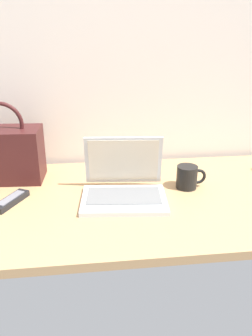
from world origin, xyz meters
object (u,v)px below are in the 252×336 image
(handbag, at_px, (5,153))
(coffee_mug, at_px, (188,177))
(laptop, at_px, (124,186))
(remote_control_far, at_px, (11,200))

(handbag, bearing_deg, coffee_mug, -13.11)
(handbag, bearing_deg, laptop, -25.20)
(laptop, bearing_deg, handbag, 154.80)
(coffee_mug, bearing_deg, remote_control_far, -175.61)
(coffee_mug, relative_size, remote_control_far, 0.74)
(coffee_mug, height_order, handbag, handbag)
(coffee_mug, relative_size, handbag, 0.36)
(coffee_mug, height_order, remote_control_far, coffee_mug)
(handbag, bearing_deg, remote_control_far, -76.69)
(laptop, relative_size, handbag, 1.00)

